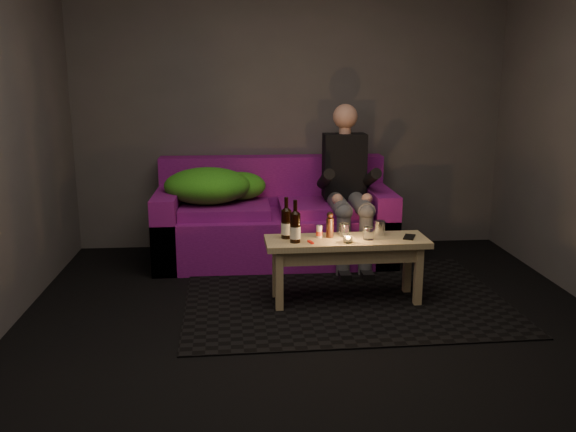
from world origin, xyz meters
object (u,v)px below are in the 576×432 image
(beer_bottle_a, at_px, (286,223))
(beer_bottle_b, at_px, (295,227))
(sofa, at_px, (274,223))
(coffee_table, at_px, (346,250))
(person, at_px, (347,183))
(steel_cup, at_px, (380,228))

(beer_bottle_a, distance_m, beer_bottle_b, 0.13)
(beer_bottle_a, bearing_deg, sofa, 91.48)
(sofa, distance_m, coffee_table, 1.22)
(sofa, bearing_deg, beer_bottle_b, -86.13)
(person, height_order, steel_cup, person)
(coffee_table, relative_size, beer_bottle_b, 3.89)
(coffee_table, height_order, steel_cup, steel_cup)
(coffee_table, distance_m, beer_bottle_a, 0.47)
(coffee_table, height_order, beer_bottle_a, beer_bottle_a)
(person, distance_m, coffee_table, 1.03)
(sofa, xyz_separation_m, coffee_table, (0.46, -1.13, 0.07))
(beer_bottle_a, distance_m, steel_cup, 0.69)
(person, relative_size, beer_bottle_a, 4.59)
(beer_bottle_a, height_order, steel_cup, beer_bottle_a)
(steel_cup, bearing_deg, beer_bottle_b, -167.11)
(steel_cup, bearing_deg, beer_bottle_a, -177.67)
(sofa, bearing_deg, person, -14.93)
(steel_cup, bearing_deg, coffee_table, -162.89)
(sofa, xyz_separation_m, beer_bottle_a, (0.03, -1.08, 0.27))
(sofa, bearing_deg, coffee_table, -68.01)
(beer_bottle_a, bearing_deg, beer_bottle_b, -65.58)
(person, relative_size, steel_cup, 12.81)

